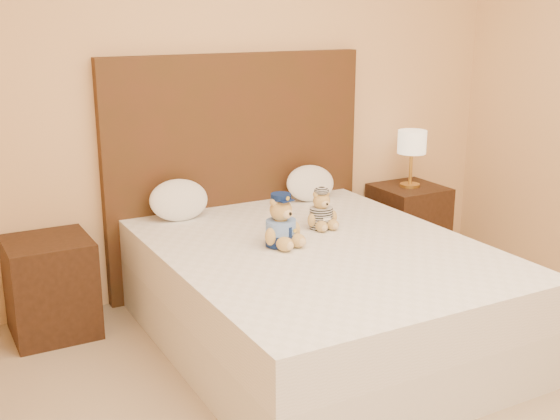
% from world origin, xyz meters
% --- Properties ---
extents(bed, '(1.60, 2.00, 0.55)m').
position_xyz_m(bed, '(0.00, 1.20, 0.28)').
color(bed, white).
rests_on(bed, ground).
extents(headboard, '(1.75, 0.08, 1.50)m').
position_xyz_m(headboard, '(0.00, 2.21, 0.75)').
color(headboard, '#472515').
rests_on(headboard, ground).
extents(nightstand_left, '(0.45, 0.45, 0.55)m').
position_xyz_m(nightstand_left, '(-1.25, 2.00, 0.28)').
color(nightstand_left, '#351D10').
rests_on(nightstand_left, ground).
extents(nightstand_right, '(0.45, 0.45, 0.55)m').
position_xyz_m(nightstand_right, '(1.25, 2.00, 0.28)').
color(nightstand_right, '#351D10').
rests_on(nightstand_right, ground).
extents(lamp, '(0.20, 0.20, 0.40)m').
position_xyz_m(lamp, '(1.25, 2.00, 0.85)').
color(lamp, gold).
rests_on(lamp, nightstand_right).
extents(teddy_police, '(0.29, 0.28, 0.28)m').
position_xyz_m(teddy_police, '(-0.17, 1.30, 0.69)').
color(teddy_police, tan).
rests_on(teddy_police, bed).
extents(teddy_prisoner, '(0.20, 0.19, 0.22)m').
position_xyz_m(teddy_prisoner, '(0.18, 1.47, 0.66)').
color(teddy_prisoner, tan).
rests_on(teddy_prisoner, bed).
extents(pillow_left, '(0.36, 0.24, 0.26)m').
position_xyz_m(pillow_left, '(-0.47, 2.03, 0.68)').
color(pillow_left, white).
rests_on(pillow_left, bed).
extents(pillow_right, '(0.35, 0.23, 0.25)m').
position_xyz_m(pillow_right, '(0.44, 2.03, 0.67)').
color(pillow_right, white).
rests_on(pillow_right, bed).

